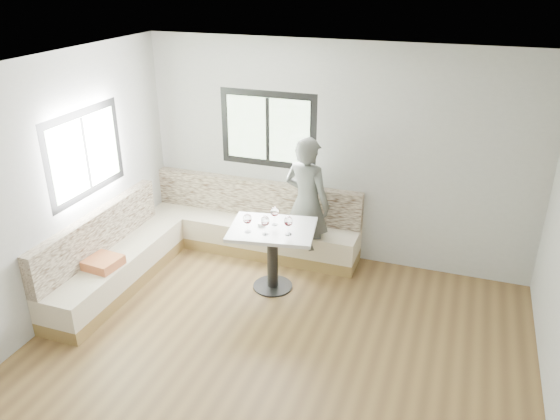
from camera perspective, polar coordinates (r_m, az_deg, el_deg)
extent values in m
cube|color=brown|center=(5.49, -1.52, -16.53)|extent=(5.00, 5.00, 0.01)
cube|color=white|center=(4.22, -1.95, 13.52)|extent=(5.00, 5.00, 0.01)
cube|color=#B7B7B2|center=(6.90, 5.82, 5.71)|extent=(5.00, 0.01, 2.80)
cube|color=#B7B7B2|center=(5.99, -24.63, 0.56)|extent=(0.01, 5.00, 2.80)
cube|color=black|center=(7.07, -1.27, 8.41)|extent=(1.30, 0.02, 1.00)
cube|color=black|center=(6.52, -19.68, 5.59)|extent=(0.02, 1.30, 1.00)
cube|color=olive|center=(7.48, -2.96, -3.67)|extent=(2.90, 0.55, 0.16)
cube|color=beige|center=(7.38, -2.99, -2.13)|extent=(2.90, 0.55, 0.29)
cube|color=beige|center=(7.39, -2.46, 1.29)|extent=(2.90, 0.14, 0.50)
cube|color=olive|center=(6.95, -16.51, -7.12)|extent=(0.55, 2.25, 0.16)
cube|color=beige|center=(6.84, -16.73, -5.51)|extent=(0.55, 2.25, 0.29)
cube|color=beige|center=(6.78, -18.54, -2.26)|extent=(0.14, 2.25, 0.50)
cube|color=#D75D52|center=(6.52, -17.99, -5.25)|extent=(0.39, 0.39, 0.11)
cylinder|color=black|center=(6.70, -0.76, -7.94)|extent=(0.48, 0.48, 0.02)
cylinder|color=black|center=(6.51, -0.78, -5.20)|extent=(0.13, 0.13, 0.76)
cube|color=silver|center=(6.33, -0.80, -2.04)|extent=(1.09, 0.91, 0.04)
imported|color=#4D4F49|center=(6.80, 2.83, 0.68)|extent=(0.72, 0.57, 1.73)
cylinder|color=white|center=(6.37, -1.95, -1.47)|extent=(0.09, 0.09, 0.03)
sphere|color=black|center=(6.37, -1.82, -1.38)|extent=(0.02, 0.02, 0.02)
sphere|color=black|center=(6.37, -2.02, -1.36)|extent=(0.02, 0.02, 0.02)
sphere|color=black|center=(6.35, -1.98, -1.45)|extent=(0.02, 0.02, 0.02)
cylinder|color=white|center=(6.23, -3.40, -2.27)|extent=(0.07, 0.07, 0.01)
cylinder|color=white|center=(6.21, -3.41, -1.84)|extent=(0.01, 0.01, 0.10)
ellipsoid|color=white|center=(6.16, -3.43, -0.94)|extent=(0.10, 0.10, 0.12)
cylinder|color=#46080C|center=(6.17, -3.43, -1.19)|extent=(0.07, 0.07, 0.02)
cylinder|color=white|center=(6.17, -1.54, -2.50)|extent=(0.07, 0.07, 0.01)
cylinder|color=white|center=(6.15, -1.55, -2.07)|extent=(0.01, 0.01, 0.10)
ellipsoid|color=white|center=(6.10, -1.56, -1.16)|extent=(0.10, 0.10, 0.12)
cylinder|color=#46080C|center=(6.11, -1.56, -1.41)|extent=(0.07, 0.07, 0.02)
cylinder|color=white|center=(6.16, 0.87, -2.53)|extent=(0.07, 0.07, 0.01)
cylinder|color=white|center=(6.14, 0.87, -2.10)|extent=(0.01, 0.01, 0.10)
ellipsoid|color=white|center=(6.09, 0.88, -1.19)|extent=(0.10, 0.10, 0.12)
cylinder|color=#46080C|center=(6.10, 0.88, -1.44)|extent=(0.07, 0.07, 0.02)
cylinder|color=white|center=(6.39, -0.56, -1.48)|extent=(0.07, 0.07, 0.01)
cylinder|color=white|center=(6.37, -0.56, -1.06)|extent=(0.01, 0.01, 0.10)
ellipsoid|color=white|center=(6.33, -0.56, -0.18)|extent=(0.10, 0.10, 0.12)
cylinder|color=#46080C|center=(6.34, -0.56, -0.42)|extent=(0.07, 0.07, 0.02)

